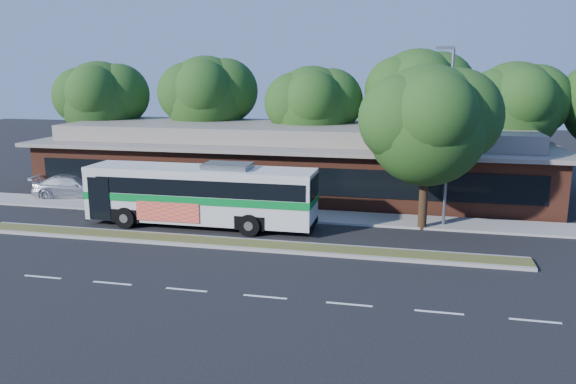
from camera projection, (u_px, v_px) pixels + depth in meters
The scene contains 14 objects.
ground at pixel (230, 249), 25.39m from camera, with size 120.00×120.00×0.00m, color black.
median_strip at pixel (234, 243), 25.95m from camera, with size 26.00×1.10×0.15m, color #4A5122.
sidewalk at pixel (266, 213), 31.48m from camera, with size 44.00×2.60×0.12m, color gray.
parking_lot at pixel (28, 188), 38.79m from camera, with size 14.00×12.00×0.01m, color black.
plaza_building at pixel (291, 159), 37.33m from camera, with size 33.20×11.20×4.45m.
lamp_post at pixel (448, 132), 28.03m from camera, with size 0.93×0.18×9.07m.
tree_bg_a at pixel (106, 99), 41.73m from camera, with size 6.47×5.80×8.63m.
tree_bg_b at pixel (213, 96), 40.91m from camera, with size 6.69×6.00×9.00m.
tree_bg_c at pixel (318, 105), 38.35m from camera, with size 6.24×5.60×8.26m.
tree_bg_d at pixel (424, 93), 37.63m from camera, with size 6.91×6.20×9.37m.
tree_bg_e at pixel (520, 106), 35.53m from camera, with size 6.47×5.80×8.50m.
transit_bus at pixel (202, 191), 28.79m from camera, with size 11.94×2.85×3.34m.
sedan at pixel (74, 187), 35.46m from camera, with size 2.04×5.01×1.45m, color silver.
sidewalk_tree at pixel (436, 123), 27.53m from camera, with size 6.65×5.96×8.24m.
Camera 1 is at (7.91, -23.11, 7.86)m, focal length 35.00 mm.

